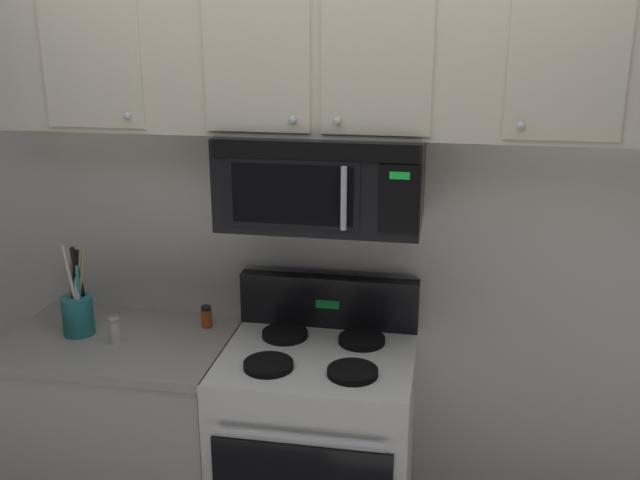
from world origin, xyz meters
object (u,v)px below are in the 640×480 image
object	(u,v)px
stove_range	(317,449)
utensil_crock_teal	(78,310)
salt_shaker	(115,331)
over_range_microwave	(322,180)
spice_jar	(206,317)

from	to	relation	value
stove_range	utensil_crock_teal	bearing A→B (deg)	179.27
salt_shaker	stove_range	bearing A→B (deg)	2.92
over_range_microwave	salt_shaker	size ratio (longest dim) A/B	7.15
over_range_microwave	stove_range	bearing A→B (deg)	-89.86
salt_shaker	utensil_crock_teal	bearing A→B (deg)	163.38
stove_range	over_range_microwave	xyz separation A→B (m)	(-0.00, 0.12, 1.11)
stove_range	over_range_microwave	size ratio (longest dim) A/B	1.47
stove_range	utensil_crock_teal	size ratio (longest dim) A/B	2.84
over_range_microwave	utensil_crock_teal	bearing A→B (deg)	-174.14
stove_range	salt_shaker	bearing A→B (deg)	-177.08
spice_jar	over_range_microwave	bearing A→B (deg)	-6.29
salt_shaker	over_range_microwave	bearing A→B (deg)	10.88
utensil_crock_teal	salt_shaker	world-z (taller)	utensil_crock_teal
over_range_microwave	spice_jar	world-z (taller)	over_range_microwave
utensil_crock_teal	salt_shaker	size ratio (longest dim) A/B	3.70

